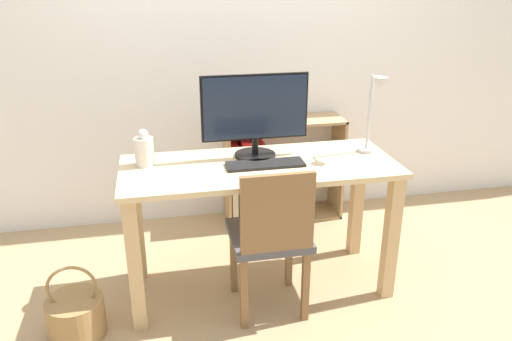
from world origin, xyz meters
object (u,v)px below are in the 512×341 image
object	(u,v)px
desk_lamp	(374,107)
chair	(271,235)
keyboard	(265,164)
vase	(144,150)
monitor	(254,112)
bookshelf	(264,177)
basket	(76,315)

from	to	relation	value
desk_lamp	chair	xyz separation A→B (m)	(-0.63, -0.27, -0.56)
keyboard	desk_lamp	xyz separation A→B (m)	(0.61, 0.05, 0.26)
vase	desk_lamp	distance (m)	1.25
keyboard	desk_lamp	distance (m)	0.67
monitor	bookshelf	bearing A→B (deg)	72.88
monitor	vase	size ratio (longest dim) A/B	2.94
basket	chair	bearing A→B (deg)	-1.19
monitor	basket	bearing A→B (deg)	-159.92
vase	basket	xyz separation A→B (m)	(-0.39, -0.34, -0.73)
bookshelf	basket	world-z (taller)	bookshelf
keyboard	desk_lamp	world-z (taller)	desk_lamp
keyboard	chair	size ratio (longest dim) A/B	0.49
keyboard	chair	xyz separation A→B (m)	(-0.02, -0.23, -0.30)
vase	bookshelf	distance (m)	1.20
bookshelf	keyboard	bearing A→B (deg)	-102.40
monitor	keyboard	bearing A→B (deg)	-80.01
monitor	keyboard	distance (m)	0.29
bookshelf	basket	distance (m)	1.62
keyboard	basket	bearing A→B (deg)	-168.56
chair	basket	distance (m)	1.06
keyboard	chair	world-z (taller)	chair
keyboard	basket	xyz separation A→B (m)	(-1.02, -0.21, -0.66)
chair	basket	bearing A→B (deg)	170.45
bookshelf	basket	size ratio (longest dim) A/B	2.12
monitor	keyboard	size ratio (longest dim) A/B	1.41
vase	monitor	bearing A→B (deg)	1.76
monitor	chair	size ratio (longest dim) A/B	0.69
keyboard	bookshelf	xyz separation A→B (m)	(0.19, 0.86, -0.44)
vase	desk_lamp	xyz separation A→B (m)	(1.24, -0.09, 0.19)
chair	desk_lamp	bearing A→B (deg)	15.12
monitor	basket	xyz separation A→B (m)	(-0.99, -0.36, -0.90)
basket	desk_lamp	bearing A→B (deg)	8.83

